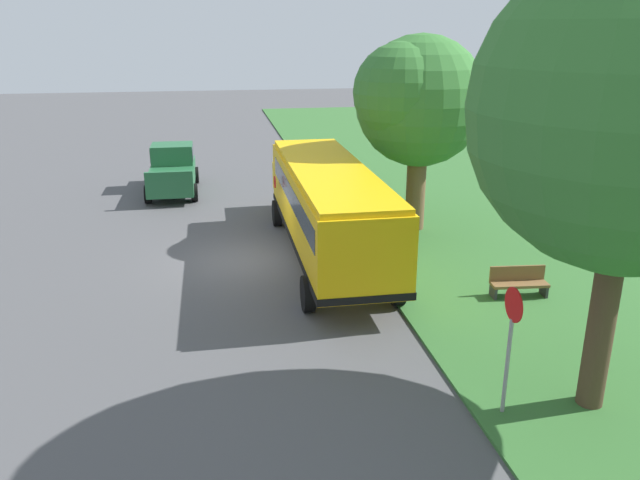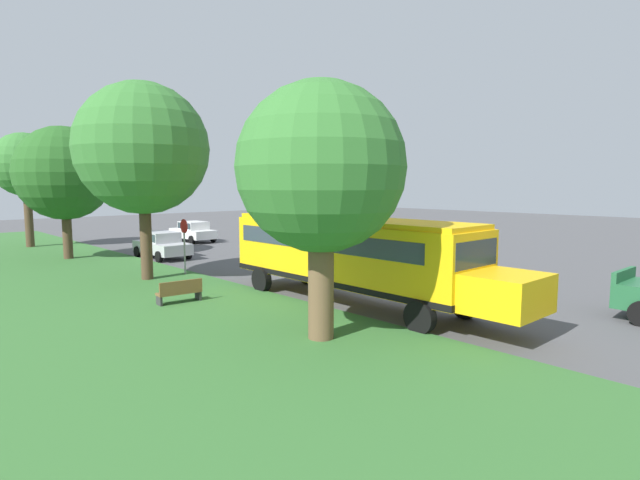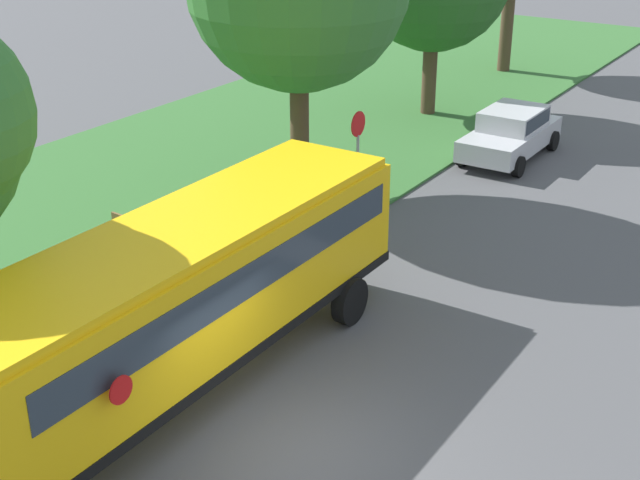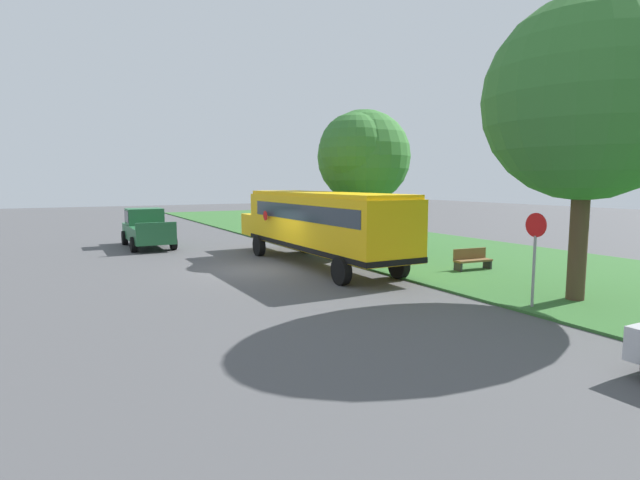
% 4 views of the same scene
% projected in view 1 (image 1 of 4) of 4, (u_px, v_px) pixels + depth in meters
% --- Properties ---
extents(ground_plane, '(120.00, 120.00, 0.00)m').
position_uv_depth(ground_plane, '(243.00, 260.00, 20.67)').
color(ground_plane, '#4C4C4F').
extents(grass_verge, '(12.00, 80.00, 0.08)m').
position_uv_depth(grass_verge, '(524.00, 242.00, 22.28)').
color(grass_verge, '#33662D').
rests_on(grass_verge, ground).
extents(school_bus, '(2.85, 12.42, 3.16)m').
position_uv_depth(school_bus, '(327.00, 202.00, 20.29)').
color(school_bus, yellow).
rests_on(school_bus, ground).
extents(pickup_truck, '(2.28, 5.40, 2.10)m').
position_uv_depth(pickup_truck, '(173.00, 169.00, 29.14)').
color(pickup_truck, '#236038').
rests_on(pickup_truck, ground).
extents(oak_tree_beside_bus, '(4.85, 4.65, 7.16)m').
position_uv_depth(oak_tree_beside_bus, '(415.00, 100.00, 22.06)').
color(oak_tree_beside_bus, brown).
rests_on(oak_tree_beside_bus, ground).
extents(oak_tree_roadside_mid, '(5.85, 5.85, 8.89)m').
position_uv_depth(oak_tree_roadside_mid, '(640.00, 109.00, 10.69)').
color(oak_tree_roadside_mid, '#4C3826').
rests_on(oak_tree_roadside_mid, ground).
extents(stop_sign, '(0.08, 0.68, 2.74)m').
position_uv_depth(stop_sign, '(510.00, 337.00, 11.87)').
color(stop_sign, gray).
rests_on(stop_sign, ground).
extents(park_bench, '(1.64, 0.64, 0.92)m').
position_uv_depth(park_bench, '(518.00, 282.00, 17.66)').
color(park_bench, brown).
rests_on(park_bench, ground).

